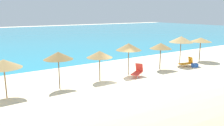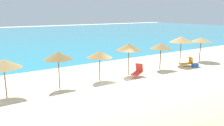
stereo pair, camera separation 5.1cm
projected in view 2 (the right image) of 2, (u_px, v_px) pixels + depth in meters
The scene contains 13 objects.
ground_plane at pixel (127, 83), 17.71m from camera, with size 160.00×160.00×0.00m, color beige.
sea_water at pixel (14, 37), 51.58m from camera, with size 160.00×67.93×0.01m, color teal.
beach_umbrella_1 at pixel (3, 64), 14.31m from camera, with size 2.24×2.24×2.51m.
beach_umbrella_2 at pixel (58, 56), 15.97m from camera, with size 2.06×2.06×2.68m.
beach_umbrella_3 at pixel (100, 54), 17.96m from camera, with size 2.04×2.04×2.41m.
beach_umbrella_4 at pixel (129, 47), 19.53m from camera, with size 2.19×2.19×2.79m.
beach_umbrella_5 at pixel (161, 46), 21.55m from camera, with size 2.06×2.06×2.55m.
beach_umbrella_6 at pixel (181, 39), 23.44m from camera, with size 2.43×2.43×2.96m.
beach_umbrella_7 at pixel (201, 40), 25.41m from camera, with size 2.33×2.33×2.61m.
lounge_chair_0 at pixel (138, 71), 19.38m from camera, with size 1.55×1.28×1.10m.
lounge_chair_1 at pixel (187, 63), 23.13m from camera, with size 1.46×0.82×0.94m.
beach_ball at pixel (103, 93), 14.99m from camera, with size 0.39×0.39×0.39m, color green.
cooler_box at pixel (195, 65), 22.85m from camera, with size 0.60×0.35×0.38m, color blue.
Camera 2 is at (-10.39, -13.45, 5.36)m, focal length 36.94 mm.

